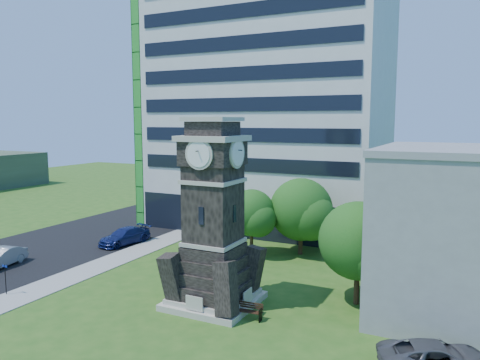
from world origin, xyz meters
The scene contains 14 objects.
ground centered at (0.00, 0.00, 0.00)m, with size 160.00×160.00×0.00m, color #295518.
sidewalk centered at (-9.50, 5.00, 0.03)m, with size 3.00×70.00×0.06m, color gray.
street centered at (-18.00, 5.00, 0.01)m, with size 14.00×80.00×0.02m, color black.
clock_tower centered at (3.00, 2.00, 5.28)m, with size 5.40×5.40×12.22m.
office_tall centered at (-3.20, 25.84, 14.22)m, with size 26.20×15.11×28.60m.
car_street_mid centered at (-16.70, 1.03, 0.77)m, with size 1.62×4.65×1.53m, color #999BA0.
car_street_north centered at (-12.24, 11.21, 0.79)m, with size 2.21×5.44×1.58m, color navy.
car_east_lot centered at (16.79, -0.80, 0.77)m, with size 2.55×5.52×1.53m, color #4E4E53.
park_bench centered at (5.93, 0.92, 0.53)m, with size 1.95×0.52×1.01m.
street_sign centered at (-10.70, -3.02, 1.37)m, with size 0.53×0.05×2.19m.
tree_nw centered at (-5.99, 19.14, 4.23)m, with size 6.16×5.60×7.20m.
tree_nc centered at (0.56, 13.23, 3.74)m, with size 4.60×4.19×5.99m.
tree_ne centered at (4.37, 15.58, 3.94)m, with size 6.19×5.63×6.92m.
tree_east centered at (11.48, 6.15, 4.11)m, with size 5.63×5.11×6.84m.
Camera 1 is at (17.65, -23.75, 12.01)m, focal length 35.00 mm.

